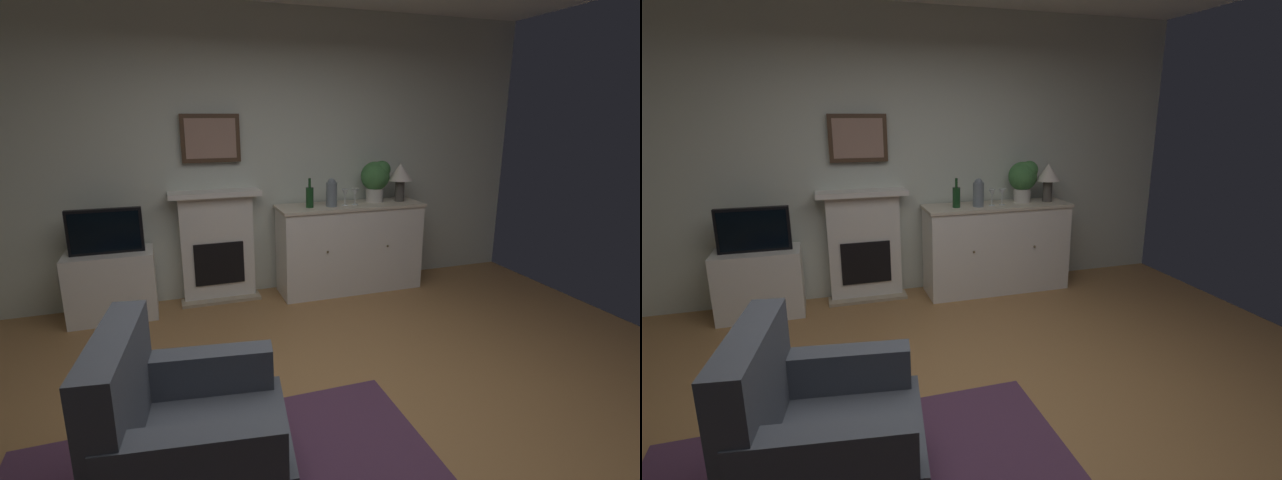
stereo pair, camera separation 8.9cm
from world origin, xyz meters
The scene contains 14 objects.
ground_plane centered at (0.00, 0.00, -0.05)m, with size 5.94×4.96×0.10m, color #9E7042.
wall_rear centered at (0.00, 2.45, 1.41)m, with size 5.94×0.06×2.81m, color silver.
fireplace_unit centered at (-0.45, 2.32, 0.55)m, with size 0.87×0.30×1.10m.
framed_picture centered at (-0.45, 2.37, 1.59)m, with size 0.55×0.04×0.45m.
sideboard_cabinet centered at (0.90, 2.15, 0.46)m, with size 1.51×0.49×0.92m.
table_lamp centered at (1.46, 2.15, 1.20)m, with size 0.26×0.26×0.40m.
wine_bottle centered at (0.45, 2.12, 1.02)m, with size 0.08×0.08×0.29m.
wine_glass_left centered at (0.82, 2.11, 1.04)m, with size 0.07×0.07×0.16m.
wine_glass_center centered at (0.93, 2.11, 1.04)m, with size 0.07×0.07×0.16m.
vase_decorative centered at (0.67, 2.10, 1.06)m, with size 0.11×0.11×0.28m.
tv_cabinet centered at (-1.42, 2.16, 0.31)m, with size 0.75×0.42×0.62m.
tv_set centered at (-1.42, 2.14, 0.82)m, with size 0.62×0.07×0.40m.
potted_plant_small centered at (1.20, 2.19, 1.17)m, with size 0.30×0.30×0.43m.
armchair centered at (-0.92, -0.30, 0.38)m, with size 0.91×0.87×0.92m.
Camera 1 is at (-0.93, -2.22, 1.81)m, focal length 26.23 mm.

